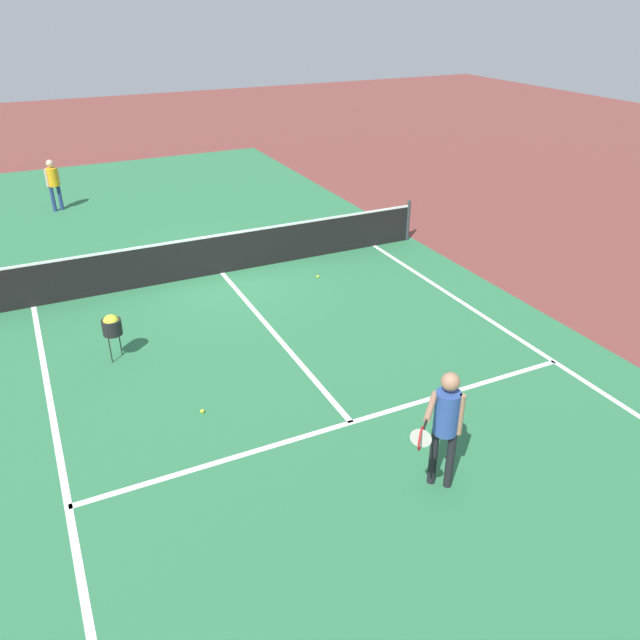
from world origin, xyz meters
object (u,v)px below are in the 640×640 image
(net, at_px, (221,253))
(ball_hopper, at_px, (112,325))
(tennis_ball_near_net, at_px, (318,277))
(player_near, at_px, (446,418))
(player_far, at_px, (53,180))
(tennis_ball_mid_court, at_px, (202,411))

(net, bearing_deg, ball_hopper, -134.99)
(net, relative_size, tennis_ball_near_net, 156.29)
(ball_hopper, bearing_deg, player_near, -57.73)
(player_far, distance_m, tennis_ball_near_net, 9.36)
(player_near, relative_size, ball_hopper, 2.00)
(net, height_order, player_near, player_near)
(player_near, bearing_deg, ball_hopper, 122.27)
(ball_hopper, distance_m, tennis_ball_near_net, 5.12)
(player_far, relative_size, tennis_ball_mid_court, 23.01)
(player_near, bearing_deg, tennis_ball_near_net, 77.71)
(tennis_ball_mid_court, bearing_deg, tennis_ball_near_net, 45.39)
(net, height_order, ball_hopper, net)
(ball_hopper, bearing_deg, player_far, 90.40)
(player_near, relative_size, tennis_ball_mid_court, 26.46)
(player_near, bearing_deg, net, 92.83)
(player_far, distance_m, tennis_ball_mid_court, 11.96)
(tennis_ball_near_net, bearing_deg, tennis_ball_mid_court, -134.61)
(tennis_ball_mid_court, bearing_deg, ball_hopper, 111.85)
(net, height_order, tennis_ball_mid_court, net)
(player_near, distance_m, tennis_ball_near_net, 7.12)
(player_far, xyz_separation_m, tennis_ball_mid_court, (0.98, -11.88, -0.89))
(player_near, xyz_separation_m, tennis_ball_near_net, (1.50, 6.88, -1.06))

